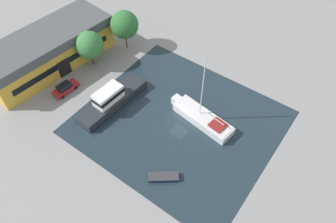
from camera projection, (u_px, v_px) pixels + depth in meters
name	position (u px, v px, depth m)	size (l,w,h in m)	color
ground_plane	(179.00, 122.00, 51.30)	(440.00, 440.00, 0.00)	gray
water_canal	(179.00, 122.00, 51.29)	(26.19, 29.01, 0.01)	#1E2D38
warehouse_building	(48.00, 50.00, 57.56)	(24.28, 11.16, 6.37)	gold
quay_tree_near_building	(89.00, 45.00, 56.69)	(4.96, 4.96, 6.81)	brown
quay_tree_by_water	(124.00, 25.00, 59.20)	(5.15, 5.15, 7.69)	brown
parked_car	(65.00, 88.00, 54.91)	(4.59, 1.97, 1.65)	maroon
sailboat_moored	(202.00, 118.00, 50.80)	(4.36, 11.45, 13.22)	silver
motor_cruiser	(111.00, 99.00, 52.59)	(13.11, 4.16, 3.67)	#23282D
small_dinghy	(163.00, 177.00, 44.69)	(3.65, 4.13, 0.64)	#19234C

